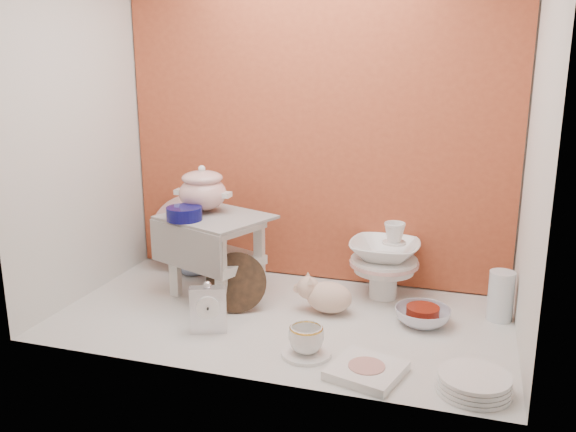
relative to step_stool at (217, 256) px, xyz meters
name	(u,v)px	position (x,y,z in m)	size (l,w,h in m)	color
ground	(282,317)	(0.34, -0.14, -0.18)	(1.80, 1.80, 0.00)	silver
niche_shell	(295,81)	(0.34, 0.04, 0.75)	(1.86, 1.03, 1.53)	#B54F2D
step_stool	(217,256)	(0.00, 0.00, 0.00)	(0.42, 0.36, 0.36)	silver
soup_tureen	(203,189)	(-0.08, 0.05, 0.29)	(0.25, 0.25, 0.21)	white
cobalt_bowl	(184,214)	(-0.10, -0.10, 0.21)	(0.15, 0.15, 0.05)	#0A0A4C
floral_platter	(190,233)	(-0.27, 0.29, 0.00)	(0.38, 0.13, 0.37)	silver
blue_white_vase	(194,251)	(-0.23, 0.23, -0.07)	(0.21, 0.21, 0.22)	white
lacquer_tray	(236,283)	(0.14, -0.12, -0.06)	(0.25, 0.10, 0.24)	black
mantel_clock	(208,307)	(0.12, -0.35, -0.08)	(0.14, 0.05, 0.20)	silver
plush_pig	(329,297)	(0.52, -0.04, -0.11)	(0.24, 0.17, 0.14)	beige
teacup_saucer	(306,353)	(0.52, -0.42, -0.18)	(0.18, 0.18, 0.01)	white
gold_rim_teacup	(306,339)	(0.52, -0.42, -0.12)	(0.12, 0.12, 0.10)	white
lattice_dish	(366,371)	(0.75, -0.49, -0.17)	(0.22, 0.22, 0.03)	white
dinner_plate_stack	(474,383)	(1.09, -0.50, -0.15)	(0.24, 0.24, 0.06)	white
crystal_bowl	(423,316)	(0.89, -0.04, -0.15)	(0.22, 0.22, 0.07)	silver
clear_glass_vase	(501,296)	(1.18, 0.10, -0.08)	(0.10, 0.10, 0.20)	silver
porcelain_tower	(384,260)	(0.70, 0.19, -0.01)	(0.30, 0.30, 0.35)	white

